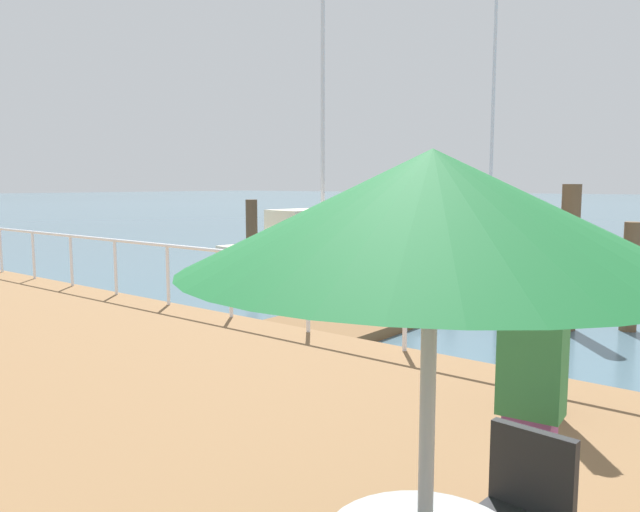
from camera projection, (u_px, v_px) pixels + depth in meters
ground_plane at (116, 274)px, 17.46m from camera, size 300.00×300.00×0.00m
floating_dock at (435, 296)px, 13.44m from camera, size 11.07×2.00×0.18m
boardwalk_railing at (354, 280)px, 8.32m from camera, size 0.06×27.41×1.08m
dock_piling_0 at (411, 231)px, 16.13m from camera, size 0.29×0.29×2.59m
dock_piling_1 at (504, 261)px, 10.76m from camera, size 0.27×0.27×2.39m
dock_piling_2 at (569, 258)px, 10.63m from camera, size 0.32×0.32×2.52m
dock_piling_3 at (630, 277)px, 10.58m from camera, size 0.28×0.28×1.88m
dock_piling_4 at (453, 224)px, 19.61m from camera, size 0.35×0.35×2.50m
dock_piling_5 at (252, 239)px, 16.56m from camera, size 0.31×0.31×2.10m
moored_boat_0 at (319, 245)px, 18.79m from camera, size 6.78×2.61×9.68m
moored_boat_2 at (490, 232)px, 22.98m from camera, size 4.60×2.70×9.28m
patio_umbrella at (432, 212)px, 2.27m from camera, size 1.87×1.87×2.25m
cafe_chair_0 at (520, 509)px, 3.05m from camera, size 0.50×0.47×0.90m
pedestrian_1 at (550, 316)px, 5.68m from camera, size 0.42×0.40×1.75m
pedestrian_2 at (530, 407)px, 3.61m from camera, size 0.26×0.38×1.61m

